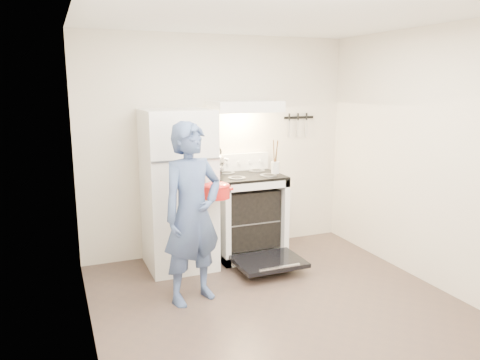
% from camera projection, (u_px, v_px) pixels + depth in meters
% --- Properties ---
extents(floor, '(3.60, 3.60, 0.00)m').
position_uv_depth(floor, '(289.00, 314.00, 4.05)').
color(floor, '#4B3B33').
rests_on(floor, ground).
extents(back_wall, '(3.20, 0.02, 2.50)m').
position_uv_depth(back_wall, '(218.00, 146.00, 5.43)').
color(back_wall, beige).
rests_on(back_wall, ground).
extents(refrigerator, '(0.70, 0.70, 1.70)m').
position_uv_depth(refrigerator, '(178.00, 190.00, 4.98)').
color(refrigerator, white).
rests_on(refrigerator, floor).
extents(stove_body, '(0.76, 0.65, 0.92)m').
position_uv_depth(stove_body, '(247.00, 216.00, 5.38)').
color(stove_body, white).
rests_on(stove_body, floor).
extents(cooktop, '(0.76, 0.65, 0.03)m').
position_uv_depth(cooktop, '(247.00, 176.00, 5.29)').
color(cooktop, black).
rests_on(cooktop, stove_body).
extents(backsplash, '(0.76, 0.07, 0.20)m').
position_uv_depth(backsplash, '(238.00, 162.00, 5.52)').
color(backsplash, white).
rests_on(backsplash, cooktop).
extents(oven_door, '(0.70, 0.54, 0.04)m').
position_uv_depth(oven_door, '(269.00, 262.00, 4.91)').
color(oven_door, black).
rests_on(oven_door, floor).
extents(oven_rack, '(0.60, 0.52, 0.01)m').
position_uv_depth(oven_rack, '(247.00, 218.00, 5.39)').
color(oven_rack, gray).
rests_on(oven_rack, stove_body).
extents(range_hood, '(0.76, 0.50, 0.12)m').
position_uv_depth(range_hood, '(245.00, 106.00, 5.20)').
color(range_hood, white).
rests_on(range_hood, back_wall).
extents(knife_strip, '(0.40, 0.02, 0.03)m').
position_uv_depth(knife_strip, '(299.00, 117.00, 5.74)').
color(knife_strip, black).
rests_on(knife_strip, back_wall).
extents(pizza_stone, '(0.32, 0.32, 0.02)m').
position_uv_depth(pizza_stone, '(242.00, 219.00, 5.28)').
color(pizza_stone, olive).
rests_on(pizza_stone, oven_rack).
extents(tea_kettle, '(0.25, 0.21, 0.31)m').
position_uv_depth(tea_kettle, '(216.00, 160.00, 5.33)').
color(tea_kettle, silver).
rests_on(tea_kettle, cooktop).
extents(utensil_jar, '(0.09, 0.09, 0.13)m').
position_uv_depth(utensil_jar, '(275.00, 168.00, 5.18)').
color(utensil_jar, silver).
rests_on(utensil_jar, cooktop).
extents(person, '(0.69, 0.56, 1.64)m').
position_uv_depth(person, '(192.00, 214.00, 4.16)').
color(person, navy).
rests_on(person, floor).
extents(dutch_oven, '(0.33, 0.26, 0.22)m').
position_uv_depth(dutch_oven, '(216.00, 192.00, 4.60)').
color(dutch_oven, red).
rests_on(dutch_oven, person).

